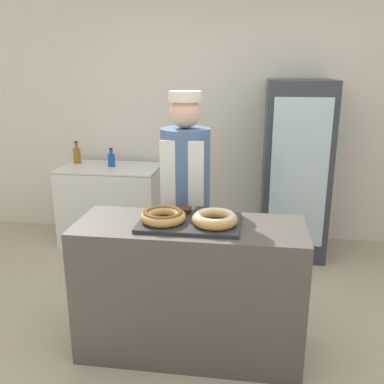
% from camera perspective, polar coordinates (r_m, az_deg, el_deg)
% --- Properties ---
extents(ground_plane, '(14.00, 14.00, 0.00)m').
position_cam_1_polar(ground_plane, '(3.09, -0.28, -20.01)').
color(ground_plane, '#B7A88E').
extents(wall_back, '(8.00, 0.06, 2.70)m').
position_cam_1_polar(wall_back, '(4.62, 3.63, 10.41)').
color(wall_back, silver).
rests_on(wall_back, ground_plane).
extents(display_counter, '(1.43, 0.55, 0.89)m').
position_cam_1_polar(display_counter, '(2.84, -0.29, -12.76)').
color(display_counter, '#4C4742').
rests_on(display_counter, ground_plane).
extents(serving_tray, '(0.62, 0.41, 0.02)m').
position_cam_1_polar(serving_tray, '(2.65, -0.31, -4.09)').
color(serving_tray, '#2D2D33').
rests_on(serving_tray, display_counter).
extents(donut_chocolate_glaze, '(0.28, 0.28, 0.07)m').
position_cam_1_polar(donut_chocolate_glaze, '(2.63, -3.86, -3.16)').
color(donut_chocolate_glaze, tan).
rests_on(donut_chocolate_glaze, serving_tray).
extents(donut_light_glaze, '(0.28, 0.28, 0.07)m').
position_cam_1_polar(donut_light_glaze, '(2.58, 3.07, -3.50)').
color(donut_light_glaze, tan).
rests_on(donut_light_glaze, serving_tray).
extents(brownie_back_left, '(0.09, 0.09, 0.03)m').
position_cam_1_polar(brownie_back_left, '(2.79, -1.11, -2.43)').
color(brownie_back_left, '#382111').
rests_on(brownie_back_left, serving_tray).
extents(brownie_back_right, '(0.09, 0.09, 0.03)m').
position_cam_1_polar(brownie_back_right, '(2.77, 1.40, -2.54)').
color(brownie_back_right, '#382111').
rests_on(brownie_back_right, serving_tray).
extents(baker_person, '(0.36, 0.36, 1.67)m').
position_cam_1_polar(baker_person, '(3.16, -0.87, -1.05)').
color(baker_person, '#4C4C51').
rests_on(baker_person, ground_plane).
extents(beverage_fridge, '(0.62, 0.69, 1.72)m').
position_cam_1_polar(beverage_fridge, '(4.32, 13.61, 2.92)').
color(beverage_fridge, '#333842').
rests_on(beverage_fridge, ground_plane).
extents(chest_freezer, '(1.02, 0.61, 0.82)m').
position_cam_1_polar(chest_freezer, '(4.66, -10.63, -1.57)').
color(chest_freezer, white).
rests_on(chest_freezer, ground_plane).
extents(bottle_blue, '(0.07, 0.07, 0.19)m').
position_cam_1_polar(bottle_blue, '(4.55, -10.69, 4.30)').
color(bottle_blue, '#1E4CB2').
rests_on(bottle_blue, chest_freezer).
extents(bottle_amber, '(0.08, 0.08, 0.24)m').
position_cam_1_polar(bottle_amber, '(4.79, -15.09, 4.82)').
color(bottle_amber, '#99661E').
rests_on(bottle_amber, chest_freezer).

